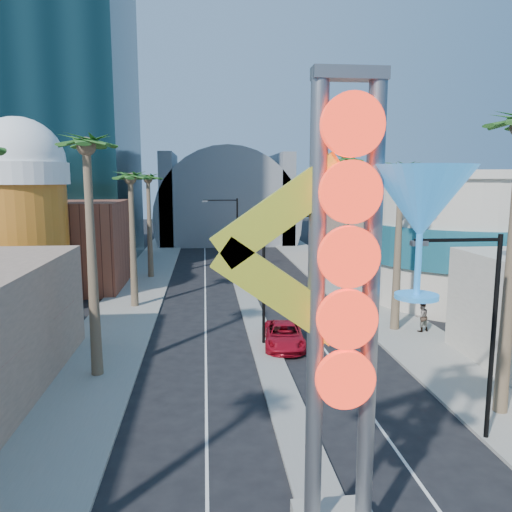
{
  "coord_description": "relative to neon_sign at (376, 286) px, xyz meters",
  "views": [
    {
      "loc": [
        -3.44,
        -8.9,
        9.94
      ],
      "look_at": [
        -0.37,
        20.89,
        5.35
      ],
      "focal_mm": 35.0,
      "sensor_mm": 36.0,
      "label": 1
    }
  ],
  "objects": [
    {
      "name": "brick_filler_west",
      "position": [
        -16.82,
        35.04,
        -3.31
      ],
      "size": [
        10.0,
        10.0,
        8.0
      ],
      "primitive_type": "cube",
      "color": "brown",
      "rests_on": "ground"
    },
    {
      "name": "hotel_tower",
      "position": [
        -22.82,
        49.04,
        17.69
      ],
      "size": [
        20.0,
        20.0,
        50.0
      ],
      "primitive_type": "cube",
      "color": "black",
      "rests_on": "ground"
    },
    {
      "name": "palm_1",
      "position": [
        -9.82,
        13.04,
        3.52
      ],
      "size": [
        2.4,
        2.4,
        12.7
      ],
      "color": "brown",
      "rests_on": "ground"
    },
    {
      "name": "streetlight_2",
      "position": [
        5.91,
        5.04,
        -2.47
      ],
      "size": [
        3.45,
        0.25,
        8.0
      ],
      "color": "black",
      "rests_on": "ground"
    },
    {
      "name": "sidewalk_east",
      "position": [
        8.68,
        32.04,
        -7.23
      ],
      "size": [
        5.0,
        100.0,
        0.15
      ],
      "primitive_type": "cube",
      "color": "gray",
      "rests_on": "ground"
    },
    {
      "name": "palm_2",
      "position": [
        -9.82,
        27.04,
        2.17
      ],
      "size": [
        2.4,
        2.4,
        11.2
      ],
      "color": "brown",
      "rests_on": "ground"
    },
    {
      "name": "palm_7",
      "position": [
        8.18,
        31.04,
        3.52
      ],
      "size": [
        2.4,
        2.4,
        12.7
      ],
      "color": "brown",
      "rests_on": "ground"
    },
    {
      "name": "turquoise_building",
      "position": [
        17.18,
        27.04,
        -2.06
      ],
      "size": [
        16.6,
        16.6,
        10.6
      ],
      "color": "#BAB09D",
      "rests_on": "ground"
    },
    {
      "name": "canopy",
      "position": [
        -0.82,
        69.04,
        -3.0
      ],
      "size": [
        22.0,
        16.0,
        22.0
      ],
      "color": "slate",
      "rests_on": "ground"
    },
    {
      "name": "streetlight_0",
      "position": [
        -0.27,
        17.04,
        -2.43
      ],
      "size": [
        3.79,
        0.25,
        8.0
      ],
      "color": "black",
      "rests_on": "ground"
    },
    {
      "name": "pedestrian_b",
      "position": [
        9.68,
        18.28,
        -6.17
      ],
      "size": [
        1.12,
        0.97,
        1.97
      ],
      "primitive_type": "imported",
      "rotation": [
        0.0,
        0.0,
        3.4
      ],
      "color": "gray",
      "rests_on": "sidewalk_east"
    },
    {
      "name": "sidewalk_west",
      "position": [
        -10.32,
        32.04,
        -7.23
      ],
      "size": [
        5.0,
        100.0,
        0.15
      ],
      "primitive_type": "cube",
      "color": "gray",
      "rests_on": "ground"
    },
    {
      "name": "palm_3",
      "position": [
        -9.82,
        39.04,
        2.17
      ],
      "size": [
        2.4,
        2.4,
        11.2
      ],
      "color": "brown",
      "rests_on": "ground"
    },
    {
      "name": "neon_sign",
      "position": [
        0.0,
        0.0,
        0.0
      ],
      "size": [
        6.53,
        2.6,
        12.55
      ],
      "color": "gray",
      "rests_on": "ground"
    },
    {
      "name": "filler_east",
      "position": [
        15.18,
        45.04,
        -2.31
      ],
      "size": [
        10.0,
        20.0,
        10.0
      ],
      "primitive_type": "cube",
      "color": "#8E705C",
      "rests_on": "ground"
    },
    {
      "name": "streetlight_1",
      "position": [
        -1.36,
        41.04,
        -2.43
      ],
      "size": [
        3.79,
        0.25,
        8.0
      ],
      "color": "black",
      "rests_on": "ground"
    },
    {
      "name": "palm_6",
      "position": [
        8.18,
        19.04,
        2.62
      ],
      "size": [
        2.4,
        2.4,
        11.7
      ],
      "color": "brown",
      "rests_on": "ground"
    },
    {
      "name": "beer_mug",
      "position": [
        -17.82,
        27.04,
        0.54
      ],
      "size": [
        7.0,
        7.0,
        14.5
      ],
      "color": "#B77318",
      "rests_on": "ground"
    },
    {
      "name": "red_pickup",
      "position": [
        0.38,
        16.66,
        -6.61
      ],
      "size": [
        2.84,
        5.25,
        1.4
      ],
      "primitive_type": "imported",
      "rotation": [
        0.0,
        0.0,
        -0.1
      ],
      "color": "#B10D20",
      "rests_on": "ground"
    },
    {
      "name": "median",
      "position": [
        -0.82,
        35.04,
        -7.23
      ],
      "size": [
        1.6,
        84.0,
        0.15
      ],
      "primitive_type": "cube",
      "color": "gray",
      "rests_on": "ground"
    }
  ]
}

